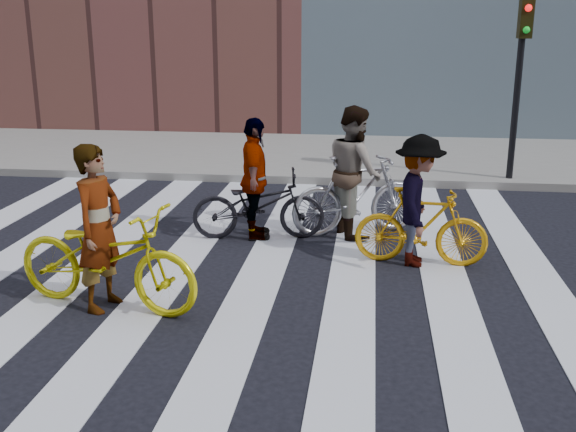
% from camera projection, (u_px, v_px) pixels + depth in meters
% --- Properties ---
extents(ground, '(100.00, 100.00, 0.00)m').
position_uv_depth(ground, '(212.00, 280.00, 7.98)').
color(ground, black).
rests_on(ground, ground).
extents(sidewalk_far, '(100.00, 5.00, 0.15)m').
position_uv_depth(sidewalk_far, '(289.00, 155.00, 15.11)').
color(sidewalk_far, gray).
rests_on(sidewalk_far, ground).
extents(zebra_crosswalk, '(8.25, 10.00, 0.01)m').
position_uv_depth(zebra_crosswalk, '(212.00, 280.00, 7.98)').
color(zebra_crosswalk, silver).
rests_on(zebra_crosswalk, ground).
extents(traffic_signal, '(0.22, 0.42, 3.33)m').
position_uv_depth(traffic_signal, '(521.00, 61.00, 11.90)').
color(traffic_signal, black).
rests_on(traffic_signal, ground).
extents(bike_yellow_left, '(2.25, 1.20, 1.13)m').
position_uv_depth(bike_yellow_left, '(106.00, 258.00, 7.09)').
color(bike_yellow_left, yellow).
rests_on(bike_yellow_left, ground).
extents(bike_silver_mid, '(1.99, 1.23, 1.16)m').
position_uv_depth(bike_silver_mid, '(357.00, 195.00, 9.58)').
color(bike_silver_mid, '#A7A8B1').
rests_on(bike_silver_mid, ground).
extents(bike_yellow_right, '(1.68, 0.60, 0.99)m').
position_uv_depth(bike_yellow_right, '(421.00, 227.00, 8.39)').
color(bike_yellow_right, orange).
rests_on(bike_yellow_right, ground).
extents(bike_dark_rear, '(1.93, 0.94, 0.97)m').
position_uv_depth(bike_dark_rear, '(258.00, 205.00, 9.42)').
color(bike_dark_rear, black).
rests_on(bike_dark_rear, ground).
extents(rider_left, '(0.55, 0.72, 1.77)m').
position_uv_depth(rider_left, '(99.00, 228.00, 7.00)').
color(rider_left, slate).
rests_on(rider_left, ground).
extents(rider_mid, '(0.99, 1.10, 1.85)m').
position_uv_depth(rider_mid, '(354.00, 171.00, 9.49)').
color(rider_mid, slate).
rests_on(rider_mid, ground).
extents(rider_right, '(0.69, 1.11, 1.65)m').
position_uv_depth(rider_right, '(418.00, 201.00, 8.31)').
color(rider_right, slate).
rests_on(rider_right, ground).
extents(rider_rear, '(0.57, 1.06, 1.71)m').
position_uv_depth(rider_rear, '(255.00, 179.00, 9.32)').
color(rider_rear, slate).
rests_on(rider_rear, ground).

